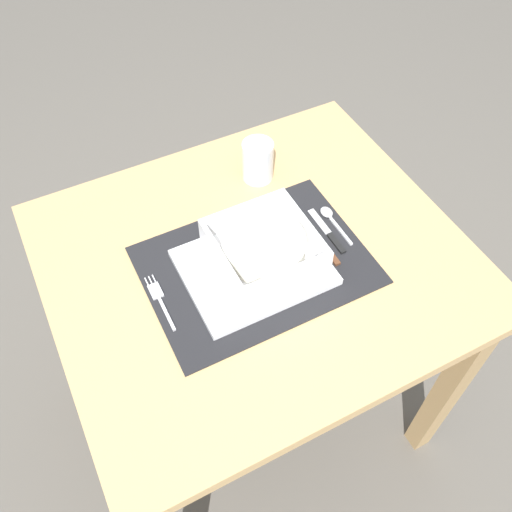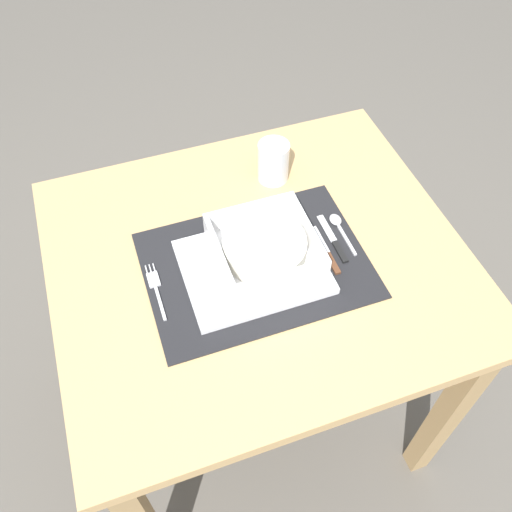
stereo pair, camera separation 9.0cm
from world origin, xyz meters
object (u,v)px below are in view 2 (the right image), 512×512
butter_knife (334,241)px  drinking_glass (273,164)px  dining_table (258,288)px  porridge_bowl (265,248)px  spoon (338,224)px  bread_knife (327,253)px  fork (156,287)px

butter_knife → drinking_glass: size_ratio=1.40×
dining_table → porridge_bowl: 0.16m
spoon → bread_knife: spoon is taller
dining_table → bread_knife: size_ratio=6.45×
fork → spoon: spoon is taller
fork → butter_knife: bearing=-5.1°
dining_table → porridge_bowl: bearing=-69.4°
porridge_bowl → spoon: (0.18, 0.04, -0.04)m
fork → butter_knife: 0.37m
dining_table → spoon: spoon is taller
bread_knife → spoon: bearing=46.8°
porridge_bowl → drinking_glass: bearing=65.6°
dining_table → bread_knife: bread_knife is taller
dining_table → butter_knife: (0.16, -0.02, 0.12)m
dining_table → fork: 0.25m
dining_table → drinking_glass: drinking_glass is taller
porridge_bowl → butter_knife: 0.16m
spoon → butter_knife: size_ratio=0.87×
porridge_bowl → drinking_glass: size_ratio=2.04×
butter_knife → spoon: bearing=53.2°
spoon → bread_knife: bearing=-132.6°
dining_table → butter_knife: size_ratio=6.27×
dining_table → drinking_glass: bearing=62.3°
spoon → porridge_bowl: bearing=-170.3°
butter_knife → bread_knife: (-0.03, -0.02, 0.00)m
porridge_bowl → bread_knife: bearing=-10.7°
porridge_bowl → spoon: bearing=12.1°
drinking_glass → bread_knife: bearing=-84.3°
porridge_bowl → bread_knife: size_ratio=1.50×
spoon → drinking_glass: size_ratio=1.22×
butter_knife → bread_knife: bearing=-143.1°
fork → drinking_glass: 0.39m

